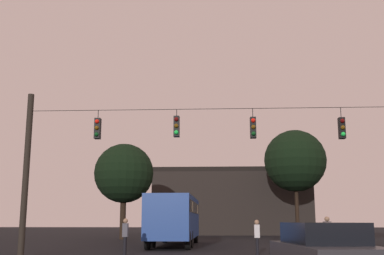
{
  "coord_description": "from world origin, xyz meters",
  "views": [
    {
      "loc": [
        -0.06,
        -4.28,
        1.57
      ],
      "look_at": [
        -1.18,
        17.51,
        5.84
      ],
      "focal_mm": 44.54,
      "sensor_mm": 36.0,
      "label": 1
    }
  ],
  "objects_px": {
    "pedestrian_crossing_left": "(125,234)",
    "pedestrian_crossing_right": "(257,235)",
    "car_near_right": "(326,253)",
    "tree_left_silhouette": "(295,161)",
    "city_bus": "(175,216)",
    "pedestrian_crossing_center": "(328,233)",
    "tree_right_far": "(124,174)"
  },
  "relations": [
    {
      "from": "pedestrian_crossing_center",
      "to": "pedestrian_crossing_right",
      "type": "relative_size",
      "value": 1.1
    },
    {
      "from": "car_near_right",
      "to": "pedestrian_crossing_right",
      "type": "height_order",
      "value": "pedestrian_crossing_right"
    },
    {
      "from": "pedestrian_crossing_right",
      "to": "tree_left_silhouette",
      "type": "relative_size",
      "value": 0.15
    },
    {
      "from": "city_bus",
      "to": "pedestrian_crossing_left",
      "type": "bearing_deg",
      "value": -100.76
    },
    {
      "from": "tree_right_far",
      "to": "pedestrian_crossing_center",
      "type": "bearing_deg",
      "value": -53.45
    },
    {
      "from": "city_bus",
      "to": "tree_left_silhouette",
      "type": "xyz_separation_m",
      "value": [
        10.45,
        16.55,
        5.5
      ]
    },
    {
      "from": "pedestrian_crossing_center",
      "to": "tree_right_far",
      "type": "xyz_separation_m",
      "value": [
        -13.13,
        17.71,
        4.55
      ]
    },
    {
      "from": "pedestrian_crossing_left",
      "to": "tree_left_silhouette",
      "type": "bearing_deg",
      "value": 64.22
    },
    {
      "from": "car_near_right",
      "to": "tree_right_far",
      "type": "bearing_deg",
      "value": 110.33
    },
    {
      "from": "car_near_right",
      "to": "city_bus",
      "type": "bearing_deg",
      "value": 105.83
    },
    {
      "from": "car_near_right",
      "to": "tree_right_far",
      "type": "distance_m",
      "value": 30.89
    },
    {
      "from": "pedestrian_crossing_left",
      "to": "pedestrian_crossing_right",
      "type": "height_order",
      "value": "pedestrian_crossing_left"
    },
    {
      "from": "car_near_right",
      "to": "pedestrian_crossing_left",
      "type": "bearing_deg",
      "value": 123.83
    },
    {
      "from": "tree_right_far",
      "to": "car_near_right",
      "type": "bearing_deg",
      "value": -69.67
    },
    {
      "from": "car_near_right",
      "to": "tree_left_silhouette",
      "type": "relative_size",
      "value": 0.43
    },
    {
      "from": "city_bus",
      "to": "pedestrian_crossing_center",
      "type": "height_order",
      "value": "city_bus"
    },
    {
      "from": "pedestrian_crossing_left",
      "to": "pedestrian_crossing_right",
      "type": "relative_size",
      "value": 1.04
    },
    {
      "from": "pedestrian_crossing_left",
      "to": "pedestrian_crossing_right",
      "type": "bearing_deg",
      "value": 1.0
    },
    {
      "from": "car_near_right",
      "to": "tree_left_silhouette",
      "type": "xyz_separation_m",
      "value": [
        5.16,
        35.19,
        6.56
      ]
    },
    {
      "from": "pedestrian_crossing_right",
      "to": "tree_left_silhouette",
      "type": "distance_m",
      "value": 26.33
    },
    {
      "from": "city_bus",
      "to": "pedestrian_crossing_center",
      "type": "xyz_separation_m",
      "value": [
        7.81,
        -7.73,
        -0.87
      ]
    },
    {
      "from": "tree_left_silhouette",
      "to": "tree_right_far",
      "type": "relative_size",
      "value": 1.28
    },
    {
      "from": "pedestrian_crossing_left",
      "to": "pedestrian_crossing_center",
      "type": "relative_size",
      "value": 0.95
    },
    {
      "from": "city_bus",
      "to": "pedestrian_crossing_center",
      "type": "relative_size",
      "value": 6.29
    },
    {
      "from": "pedestrian_crossing_left",
      "to": "tree_right_far",
      "type": "distance_m",
      "value": 19.29
    },
    {
      "from": "pedestrian_crossing_center",
      "to": "car_near_right",
      "type": "bearing_deg",
      "value": -103.03
    },
    {
      "from": "city_bus",
      "to": "tree_right_far",
      "type": "height_order",
      "value": "tree_right_far"
    },
    {
      "from": "tree_left_silhouette",
      "to": "tree_right_far",
      "type": "height_order",
      "value": "tree_left_silhouette"
    },
    {
      "from": "pedestrian_crossing_left",
      "to": "pedestrian_crossing_center",
      "type": "height_order",
      "value": "pedestrian_crossing_center"
    },
    {
      "from": "pedestrian_crossing_right",
      "to": "tree_left_silhouette",
      "type": "xyz_separation_m",
      "value": [
        5.96,
        24.82,
        6.46
      ]
    },
    {
      "from": "city_bus",
      "to": "tree_right_far",
      "type": "xyz_separation_m",
      "value": [
        -5.32,
        9.98,
        3.68
      ]
    },
    {
      "from": "city_bus",
      "to": "car_near_right",
      "type": "xyz_separation_m",
      "value": [
        5.29,
        -18.64,
        -1.07
      ]
    }
  ]
}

